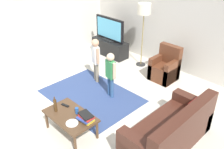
% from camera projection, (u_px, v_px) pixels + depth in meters
% --- Properties ---
extents(ground, '(7.80, 7.80, 0.00)m').
position_uv_depth(ground, '(92.00, 110.00, 5.29)').
color(ground, beige).
extents(wall_back, '(6.00, 0.12, 2.70)m').
position_uv_depth(wall_back, '(176.00, 21.00, 6.48)').
color(wall_back, silver).
rests_on(wall_back, ground).
extents(wall_left, '(0.12, 6.00, 2.70)m').
position_uv_depth(wall_left, '(17.00, 20.00, 6.50)').
color(wall_left, silver).
rests_on(wall_left, ground).
extents(area_rug, '(2.20, 1.60, 0.01)m').
position_uv_depth(area_rug, '(91.00, 96.00, 5.77)').
color(area_rug, '#33477A').
rests_on(area_rug, ground).
extents(tv_stand, '(1.20, 0.44, 0.50)m').
position_uv_depth(tv_stand, '(110.00, 48.00, 7.70)').
color(tv_stand, black).
rests_on(tv_stand, ground).
extents(tv, '(1.10, 0.28, 0.71)m').
position_uv_depth(tv, '(110.00, 29.00, 7.39)').
color(tv, black).
rests_on(tv, tv_stand).
extents(couch, '(0.80, 1.80, 0.86)m').
position_uv_depth(couch, '(172.00, 133.00, 4.26)').
color(couch, '#472319').
rests_on(couch, ground).
extents(armchair, '(0.60, 0.60, 0.90)m').
position_uv_depth(armchair, '(165.00, 68.00, 6.35)').
color(armchair, brown).
rests_on(armchair, ground).
extents(floor_lamp, '(0.36, 0.36, 1.78)m').
position_uv_depth(floor_lamp, '(144.00, 12.00, 6.46)').
color(floor_lamp, '#262626').
rests_on(floor_lamp, ground).
extents(child_near_tv, '(0.36, 0.22, 1.15)m').
position_uv_depth(child_near_tv, '(96.00, 57.00, 6.06)').
color(child_near_tv, gray).
rests_on(child_near_tv, ground).
extents(child_center, '(0.36, 0.18, 1.09)m').
position_uv_depth(child_center, '(111.00, 71.00, 5.46)').
color(child_center, '#33598C').
rests_on(child_center, ground).
extents(coffee_table, '(1.00, 0.60, 0.42)m').
position_uv_depth(coffee_table, '(70.00, 117.00, 4.50)').
color(coffee_table, '#513823').
rests_on(coffee_table, ground).
extents(book_stack, '(0.29, 0.24, 0.13)m').
position_uv_depth(book_stack, '(86.00, 117.00, 4.31)').
color(book_stack, yellow).
rests_on(book_stack, coffee_table).
extents(bottle, '(0.06, 0.06, 0.32)m').
position_uv_depth(bottle, '(55.00, 105.00, 4.52)').
color(bottle, '#4C3319').
rests_on(bottle, coffee_table).
extents(tv_remote, '(0.18, 0.08, 0.02)m').
position_uv_depth(tv_remote, '(65.00, 105.00, 4.72)').
color(tv_remote, black).
rests_on(tv_remote, coffee_table).
extents(soda_can, '(0.07, 0.07, 0.12)m').
position_uv_depth(soda_can, '(77.00, 111.00, 4.49)').
color(soda_can, '#2659B2').
rests_on(soda_can, coffee_table).
extents(plate, '(0.22, 0.22, 0.02)m').
position_uv_depth(plate, '(72.00, 123.00, 4.27)').
color(plate, white).
rests_on(plate, coffee_table).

